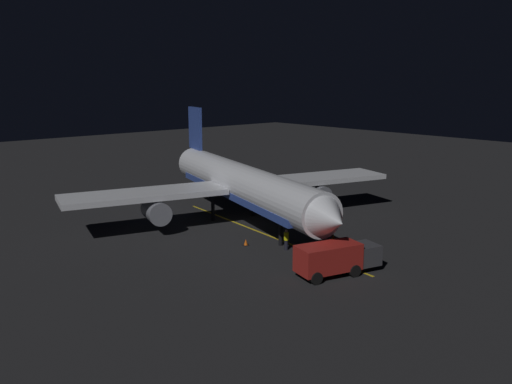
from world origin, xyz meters
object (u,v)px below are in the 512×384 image
at_px(traffic_cone_near_left, 333,237).
at_px(traffic_cone_near_right, 324,228).
at_px(baggage_truck, 335,258).
at_px(catering_truck, 294,198).
at_px(airliner, 240,184).
at_px(ground_crew_worker, 286,240).
at_px(traffic_cone_under_wing, 246,242).

xyz_separation_m(traffic_cone_near_left, traffic_cone_near_right, (-1.54, -2.49, 0.00)).
distance_m(baggage_truck, traffic_cone_near_right, 11.63).
bearing_deg(catering_truck, airliner, -0.93).
bearing_deg(ground_crew_worker, traffic_cone_near_left, 172.20).
bearing_deg(traffic_cone_near_left, ground_crew_worker, -7.80).
bearing_deg(catering_truck, baggage_truck, 53.25).
relative_size(ground_crew_worker, traffic_cone_near_right, 3.16).
distance_m(traffic_cone_near_right, traffic_cone_under_wing, 8.53).
height_order(catering_truck, traffic_cone_under_wing, catering_truck).
height_order(airliner, catering_truck, airliner).
bearing_deg(catering_truck, traffic_cone_near_left, 62.59).
bearing_deg(traffic_cone_near_left, catering_truck, -117.41).
xyz_separation_m(baggage_truck, catering_truck, (-11.73, -15.71, 0.10)).
relative_size(airliner, traffic_cone_near_right, 62.65).
xyz_separation_m(airliner, baggage_truck, (4.20, 15.83, -2.64)).
height_order(baggage_truck, catering_truck, catering_truck).
height_order(traffic_cone_near_left, traffic_cone_near_right, same).
bearing_deg(baggage_truck, traffic_cone_near_right, -134.49).
xyz_separation_m(airliner, traffic_cone_near_left, (-2.38, 10.05, -3.63)).
distance_m(catering_truck, ground_crew_worker, 13.84).
relative_size(catering_truck, traffic_cone_near_left, 10.76).
bearing_deg(catering_truck, traffic_cone_near_right, 64.12).
height_order(airliner, traffic_cone_near_left, airliner).
bearing_deg(traffic_cone_near_left, traffic_cone_near_right, -121.74).
distance_m(ground_crew_worker, traffic_cone_near_right, 6.96).
bearing_deg(catering_truck, ground_crew_worker, 41.80).
xyz_separation_m(baggage_truck, traffic_cone_under_wing, (0.29, -9.67, -0.99)).
bearing_deg(traffic_cone_near_left, airliner, -76.69).
distance_m(catering_truck, traffic_cone_near_left, 11.24).
relative_size(traffic_cone_near_left, traffic_cone_under_wing, 1.00).
bearing_deg(ground_crew_worker, catering_truck, -138.20).
bearing_deg(traffic_cone_under_wing, baggage_truck, 91.74).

